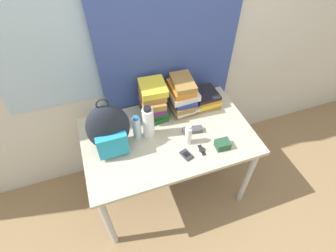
{
  "coord_description": "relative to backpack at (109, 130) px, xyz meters",
  "views": [
    {
      "loc": [
        -0.42,
        -0.82,
        2.27
      ],
      "look_at": [
        0.0,
        0.39,
        0.86
      ],
      "focal_mm": 28.0,
      "sensor_mm": 36.0,
      "label": 1
    }
  ],
  "objects": [
    {
      "name": "curtain_blue",
      "position": [
        0.58,
        0.41,
        0.29
      ],
      "size": [
        1.09,
        0.04,
        2.5
      ],
      "color": "#384C93",
      "rests_on": "ground_plane"
    },
    {
      "name": "sunscreen_bottle",
      "position": [
        0.53,
        -0.14,
        -0.11
      ],
      "size": [
        0.05,
        0.05,
        0.18
      ],
      "color": "white",
      "rests_on": "desk"
    },
    {
      "name": "desk",
      "position": [
        0.42,
        -0.02,
        -0.28
      ],
      "size": [
        1.28,
        0.79,
        0.76
      ],
      "color": "#B7B299",
      "rests_on": "ground_plane"
    },
    {
      "name": "book_stack_center",
      "position": [
        0.62,
        0.22,
        -0.05
      ],
      "size": [
        0.22,
        0.28,
        0.29
      ],
      "color": "olive",
      "rests_on": "desk"
    },
    {
      "name": "wristwatch",
      "position": [
        0.6,
        -0.24,
        -0.19
      ],
      "size": [
        0.04,
        0.1,
        0.01
      ],
      "color": "black",
      "rests_on": "desk"
    },
    {
      "name": "water_bottle",
      "position": [
        0.2,
        0.04,
        -0.09
      ],
      "size": [
        0.06,
        0.06,
        0.22
      ],
      "color": "silver",
      "rests_on": "desk"
    },
    {
      "name": "camera_pouch",
      "position": [
        0.75,
        -0.26,
        -0.16
      ],
      "size": [
        0.1,
        0.09,
        0.06
      ],
      "color": "#234C33",
      "rests_on": "desk"
    },
    {
      "name": "sunglasses_case",
      "position": [
        0.6,
        -0.05,
        -0.18
      ],
      "size": [
        0.16,
        0.08,
        0.04
      ],
      "color": "#47474C",
      "rests_on": "desk"
    },
    {
      "name": "cell_phone",
      "position": [
        0.48,
        -0.24,
        -0.19
      ],
      "size": [
        0.08,
        0.1,
        0.02
      ],
      "color": "#2D2D33",
      "rests_on": "desk"
    },
    {
      "name": "backpack",
      "position": [
        0.0,
        0.0,
        0.0
      ],
      "size": [
        0.29,
        0.2,
        0.46
      ],
      "color": "#1E232D",
      "rests_on": "desk"
    },
    {
      "name": "ground_plane",
      "position": [
        0.42,
        -0.41,
        -0.96
      ],
      "size": [
        12.0,
        12.0,
        0.0
      ],
      "primitive_type": "plane",
      "color": "#8C704C"
    },
    {
      "name": "wall_back",
      "position": [
        0.41,
        0.46,
        0.29
      ],
      "size": [
        6.0,
        0.06,
        2.5
      ],
      "color": "beige",
      "rests_on": "ground_plane"
    },
    {
      "name": "book_stack_left",
      "position": [
        0.38,
        0.23,
        -0.04
      ],
      "size": [
        0.22,
        0.28,
        0.3
      ],
      "color": "#1E5623",
      "rests_on": "desk"
    },
    {
      "name": "book_stack_right",
      "position": [
        0.83,
        0.22,
        -0.14
      ],
      "size": [
        0.23,
        0.26,
        0.11
      ],
      "color": "olive",
      "rests_on": "desk"
    },
    {
      "name": "sports_bottle",
      "position": [
        0.28,
        0.03,
        -0.06
      ],
      "size": [
        0.08,
        0.08,
        0.28
      ],
      "color": "white",
      "rests_on": "desk"
    }
  ]
}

